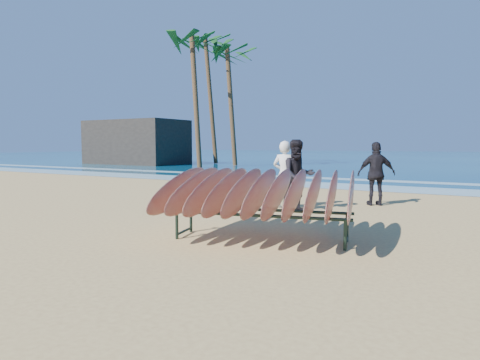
# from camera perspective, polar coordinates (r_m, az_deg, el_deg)

# --- Properties ---
(ground) EXTENTS (120.00, 120.00, 0.00)m
(ground) POSITION_cam_1_polar(r_m,az_deg,el_deg) (8.56, -2.72, -6.74)
(ground) COLOR tan
(ground) RESTS_ON ground
(ocean) EXTENTS (160.00, 160.00, 0.00)m
(ocean) POSITION_cam_1_polar(r_m,az_deg,el_deg) (62.22, 26.08, 2.75)
(ocean) COLOR navy
(ocean) RESTS_ON ground
(foam_near) EXTENTS (160.00, 160.00, 0.00)m
(foam_near) POSITION_cam_1_polar(r_m,az_deg,el_deg) (17.72, 15.18, -0.88)
(foam_near) COLOR white
(foam_near) RESTS_ON ground
(foam_far) EXTENTS (160.00, 160.00, 0.00)m
(foam_far) POSITION_cam_1_polar(r_m,az_deg,el_deg) (21.10, 17.66, -0.06)
(foam_far) COLOR white
(foam_far) RESTS_ON ground
(surfboard_rack) EXTENTS (3.73, 3.40, 1.38)m
(surfboard_rack) POSITION_cam_1_polar(r_m,az_deg,el_deg) (7.57, 2.80, -1.59)
(surfboard_rack) COLOR black
(surfboard_rack) RESTS_ON ground
(person_white) EXTENTS (0.68, 0.47, 1.80)m
(person_white) POSITION_cam_1_polar(r_m,az_deg,el_deg) (11.45, 5.98, 0.72)
(person_white) COLOR silver
(person_white) RESTS_ON ground
(person_dark_a) EXTENTS (1.12, 1.12, 1.83)m
(person_dark_a) POSITION_cam_1_polar(r_m,az_deg,el_deg) (10.92, 7.72, 0.57)
(person_dark_a) COLOR black
(person_dark_a) RESTS_ON ground
(person_dark_b) EXTENTS (1.12, 0.89, 1.78)m
(person_dark_b) POSITION_cam_1_polar(r_m,az_deg,el_deg) (12.50, 17.72, 0.80)
(person_dark_b) COLOR black
(person_dark_b) RESTS_ON ground
(building) EXTENTS (8.41, 4.67, 3.74)m
(building) POSITION_cam_1_polar(r_m,az_deg,el_deg) (38.09, -13.63, 4.91)
(building) COLOR #2D2823
(building) RESTS_ON ground
(palm_left) EXTENTS (5.20, 5.20, 9.60)m
(palm_left) POSITION_cam_1_polar(r_m,az_deg,el_deg) (31.53, -5.99, 17.56)
(palm_left) COLOR brown
(palm_left) RESTS_ON ground
(palm_mid) EXTENTS (5.20, 5.20, 9.25)m
(palm_mid) POSITION_cam_1_polar(r_m,az_deg,el_deg) (33.95, -1.20, 16.10)
(palm_mid) COLOR brown
(palm_mid) RESTS_ON ground
(palm_right) EXTENTS (5.20, 5.20, 10.85)m
(palm_right) POSITION_cam_1_polar(r_m,az_deg,el_deg) (37.76, -3.98, 17.36)
(palm_right) COLOR brown
(palm_right) RESTS_ON ground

